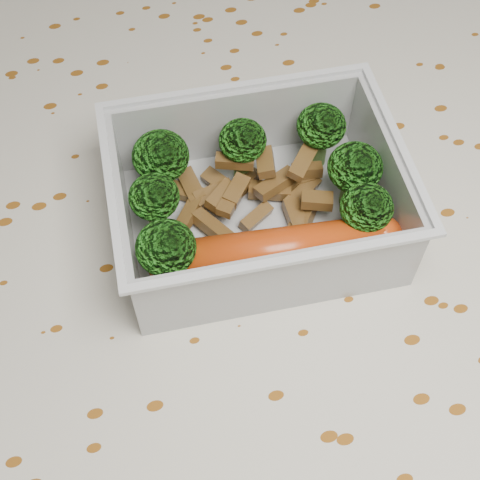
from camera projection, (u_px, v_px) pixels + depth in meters
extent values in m
cube|color=brown|center=(244.00, 277.00, 0.44)|extent=(1.40, 0.90, 0.04)
cube|color=beige|center=(244.00, 259.00, 0.42)|extent=(1.46, 0.96, 0.01)
cube|color=silver|center=(256.00, 223.00, 0.43)|extent=(0.17, 0.14, 0.00)
cube|color=silver|center=(237.00, 123.00, 0.44)|extent=(0.17, 0.01, 0.05)
cube|color=silver|center=(282.00, 281.00, 0.38)|extent=(0.17, 0.01, 0.05)
cube|color=silver|center=(383.00, 174.00, 0.42)|extent=(0.01, 0.12, 0.05)
cube|color=silver|center=(125.00, 218.00, 0.40)|extent=(0.01, 0.12, 0.05)
cube|color=silver|center=(235.00, 87.00, 0.42)|extent=(0.18, 0.02, 0.00)
cube|color=silver|center=(286.00, 261.00, 0.35)|extent=(0.18, 0.02, 0.00)
cube|color=silver|center=(399.00, 142.00, 0.39)|extent=(0.01, 0.13, 0.00)
cube|color=silver|center=(110.00, 190.00, 0.38)|extent=(0.01, 0.13, 0.00)
cylinder|color=#608C3F|center=(164.00, 180.00, 0.44)|extent=(0.01, 0.01, 0.02)
ellipsoid|color=#26821B|center=(161.00, 156.00, 0.42)|extent=(0.04, 0.04, 0.03)
cylinder|color=#608C3F|center=(242.00, 164.00, 0.44)|extent=(0.01, 0.01, 0.02)
ellipsoid|color=#26821B|center=(243.00, 140.00, 0.42)|extent=(0.03, 0.03, 0.03)
cylinder|color=#608C3F|center=(318.00, 150.00, 0.45)|extent=(0.01, 0.01, 0.02)
ellipsoid|color=#26821B|center=(321.00, 126.00, 0.43)|extent=(0.03, 0.03, 0.03)
cylinder|color=#608C3F|center=(158.00, 219.00, 0.42)|extent=(0.01, 0.01, 0.02)
ellipsoid|color=#26821B|center=(154.00, 197.00, 0.40)|extent=(0.03, 0.03, 0.03)
cylinder|color=#608C3F|center=(350.00, 191.00, 0.43)|extent=(0.01, 0.01, 0.02)
ellipsoid|color=#26821B|center=(355.00, 167.00, 0.41)|extent=(0.03, 0.03, 0.03)
cylinder|color=#608C3F|center=(169.00, 269.00, 0.40)|extent=(0.01, 0.01, 0.02)
ellipsoid|color=#26821B|center=(166.00, 248.00, 0.38)|extent=(0.04, 0.04, 0.03)
cylinder|color=#608C3F|center=(361.00, 230.00, 0.41)|extent=(0.01, 0.01, 0.02)
ellipsoid|color=#26821B|center=(366.00, 208.00, 0.39)|extent=(0.03, 0.03, 0.03)
cube|color=brown|center=(191.00, 186.00, 0.44)|extent=(0.02, 0.03, 0.01)
cube|color=brown|center=(236.00, 191.00, 0.43)|extent=(0.02, 0.02, 0.01)
cube|color=brown|center=(302.00, 163.00, 0.43)|extent=(0.03, 0.03, 0.01)
cube|color=brown|center=(190.00, 213.00, 0.43)|extent=(0.02, 0.03, 0.01)
cube|color=brown|center=(302.00, 192.00, 0.44)|extent=(0.03, 0.02, 0.01)
cube|color=brown|center=(302.00, 220.00, 0.43)|extent=(0.03, 0.03, 0.01)
cube|color=brown|center=(296.00, 182.00, 0.44)|extent=(0.03, 0.01, 0.01)
cube|color=brown|center=(246.00, 180.00, 0.44)|extent=(0.02, 0.02, 0.01)
cube|color=brown|center=(235.00, 161.00, 0.43)|extent=(0.03, 0.02, 0.01)
cube|color=brown|center=(212.00, 227.00, 0.42)|extent=(0.02, 0.03, 0.01)
cube|color=brown|center=(266.00, 162.00, 0.43)|extent=(0.02, 0.02, 0.01)
cube|color=brown|center=(221.00, 184.00, 0.44)|extent=(0.02, 0.03, 0.01)
cube|color=brown|center=(276.00, 184.00, 0.43)|extent=(0.03, 0.02, 0.01)
cube|color=brown|center=(307.00, 170.00, 0.44)|extent=(0.02, 0.01, 0.01)
cube|color=brown|center=(295.00, 216.00, 0.43)|extent=(0.01, 0.02, 0.01)
cube|color=brown|center=(214.00, 194.00, 0.43)|extent=(0.03, 0.02, 0.01)
cube|color=brown|center=(230.00, 201.00, 0.42)|extent=(0.02, 0.02, 0.01)
cube|color=brown|center=(188.00, 193.00, 0.44)|extent=(0.03, 0.02, 0.01)
cube|color=brown|center=(270.00, 191.00, 0.44)|extent=(0.03, 0.02, 0.01)
cube|color=brown|center=(218.00, 193.00, 0.44)|extent=(0.01, 0.02, 0.01)
cube|color=brown|center=(221.00, 196.00, 0.43)|extent=(0.02, 0.02, 0.01)
cube|color=brown|center=(256.00, 217.00, 0.43)|extent=(0.03, 0.02, 0.01)
cube|color=brown|center=(317.00, 200.00, 0.42)|extent=(0.02, 0.02, 0.01)
cylinder|color=#B8390D|center=(277.00, 251.00, 0.40)|extent=(0.13, 0.04, 0.03)
sphere|color=#B8390D|center=(380.00, 237.00, 0.40)|extent=(0.03, 0.03, 0.03)
sphere|color=#B8390D|center=(171.00, 264.00, 0.39)|extent=(0.03, 0.03, 0.03)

